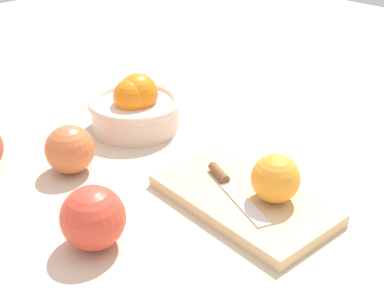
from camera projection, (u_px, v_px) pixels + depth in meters
ground_plane at (168, 177)px, 0.83m from camera, size 2.40×2.40×0.00m
bowl at (135, 107)px, 0.95m from camera, size 0.17×0.17×0.10m
cutting_board at (243, 199)px, 0.76m from camera, size 0.27×0.16×0.02m
orange_on_board at (276, 178)px, 0.72m from camera, size 0.07×0.07×0.07m
knife at (229, 185)px, 0.76m from camera, size 0.15×0.07×0.01m
apple_front_right at (93, 218)px, 0.66m from camera, size 0.08×0.08×0.08m
apple_front_left_2 at (70, 149)px, 0.82m from camera, size 0.08×0.08×0.08m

